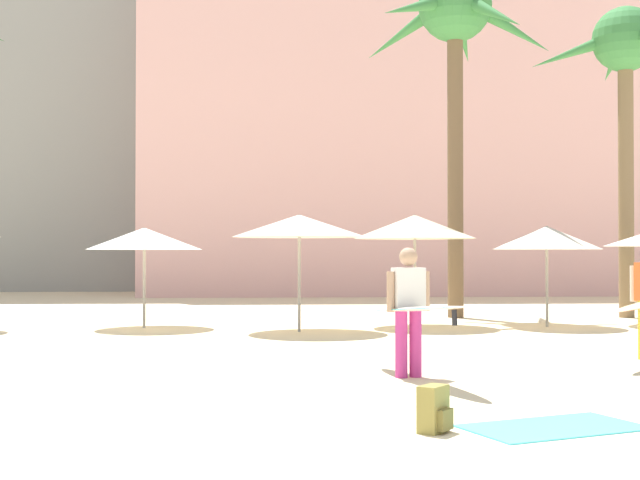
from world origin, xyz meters
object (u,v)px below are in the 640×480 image
object	(u,v)px
palm_tree_center	(455,29)
cafe_umbrella_4	(299,226)
beach_towel	(554,427)
cafe_umbrella_5	(547,238)
palm_tree_far_left	(626,63)
person_near_right	(410,307)
backpack	(434,410)
cafe_umbrella_2	(415,227)
cafe_umbrella_3	(144,239)

from	to	relation	value
palm_tree_center	cafe_umbrella_4	bearing A→B (deg)	-136.91
beach_towel	cafe_umbrella_5	bearing A→B (deg)	72.29
palm_tree_far_left	person_near_right	size ratio (longest dim) A/B	2.65
beach_towel	backpack	xyz separation A→B (m)	(-1.14, -0.13, 0.19)
palm_tree_center	cafe_umbrella_5	world-z (taller)	palm_tree_center
palm_tree_center	person_near_right	world-z (taller)	palm_tree_center
palm_tree_far_left	backpack	size ratio (longest dim) A/B	18.67
palm_tree_center	cafe_umbrella_2	xyz separation A→B (m)	(-1.51, -2.75, -5.08)
cafe_umbrella_5	person_near_right	bearing A→B (deg)	-119.01
palm_tree_far_left	cafe_umbrella_3	distance (m)	12.76
cafe_umbrella_5	cafe_umbrella_2	bearing A→B (deg)	176.05
cafe_umbrella_5	person_near_right	xyz separation A→B (m)	(-4.32, -7.78, -1.04)
palm_tree_far_left	beach_towel	size ratio (longest dim) A/B	4.79
cafe_umbrella_3	cafe_umbrella_4	distance (m)	3.50
palm_tree_center	beach_towel	size ratio (longest dim) A/B	5.38
cafe_umbrella_2	person_near_right	world-z (taller)	cafe_umbrella_2
cafe_umbrella_2	cafe_umbrella_5	xyz separation A→B (m)	(2.88, -0.20, -0.24)
cafe_umbrella_3	cafe_umbrella_5	world-z (taller)	cafe_umbrella_5
palm_tree_center	beach_towel	world-z (taller)	palm_tree_center
palm_tree_center	cafe_umbrella_4	distance (m)	7.57
cafe_umbrella_4	cafe_umbrella_5	bearing A→B (deg)	9.12
cafe_umbrella_2	beach_towel	xyz separation A→B (m)	(-0.64, -11.24, -2.18)
palm_tree_far_left	palm_tree_center	bearing A→B (deg)	176.48
cafe_umbrella_5	backpack	size ratio (longest dim) A/B	5.67
palm_tree_center	cafe_umbrella_4	size ratio (longest dim) A/B	3.18
backpack	person_near_right	bearing A→B (deg)	122.16
beach_towel	person_near_right	size ratio (longest dim) A/B	0.55
palm_tree_center	cafe_umbrella_2	world-z (taller)	palm_tree_center
palm_tree_center	cafe_umbrella_3	bearing A→B (deg)	-160.00
cafe_umbrella_3	beach_towel	distance (m)	12.60
cafe_umbrella_2	cafe_umbrella_4	world-z (taller)	cafe_umbrella_2
cafe_umbrella_2	beach_towel	bearing A→B (deg)	-93.27
cafe_umbrella_4	backpack	bearing A→B (deg)	-85.55
palm_tree_center	person_near_right	bearing A→B (deg)	-105.34
cafe_umbrella_2	beach_towel	distance (m)	11.47
cafe_umbrella_3	cafe_umbrella_4	bearing A→B (deg)	-18.99
cafe_umbrella_2	cafe_umbrella_4	size ratio (longest dim) A/B	0.97
cafe_umbrella_3	backpack	world-z (taller)	cafe_umbrella_3
cafe_umbrella_3	person_near_right	world-z (taller)	cafe_umbrella_3
palm_tree_center	person_near_right	size ratio (longest dim) A/B	2.98
palm_tree_far_left	cafe_umbrella_4	world-z (taller)	palm_tree_far_left
cafe_umbrella_3	beach_towel	xyz separation A→B (m)	(5.24, -11.30, -1.92)
palm_tree_far_left	cafe_umbrella_4	distance (m)	10.06
cafe_umbrella_4	cafe_umbrella_5	world-z (taller)	cafe_umbrella_4
cafe_umbrella_3	cafe_umbrella_4	world-z (taller)	cafe_umbrella_4
cafe_umbrella_4	cafe_umbrella_5	size ratio (longest dim) A/B	1.16
palm_tree_far_left	person_near_right	bearing A→B (deg)	-124.67
palm_tree_center	cafe_umbrella_2	distance (m)	5.97
cafe_umbrella_3	cafe_umbrella_5	size ratio (longest dim) A/B	1.04
backpack	cafe_umbrella_5	bearing A→B (deg)	105.34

